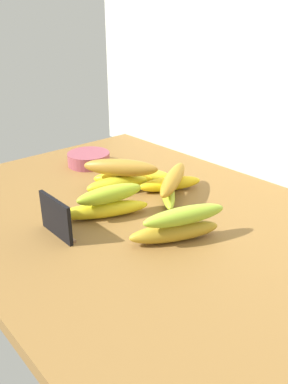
{
  "coord_description": "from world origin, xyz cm",
  "views": [
    {
      "loc": [
        56.14,
        -50.75,
        44.02
      ],
      "look_at": [
        -2.09,
        0.87,
        8.0
      ],
      "focal_mm": 35.51,
      "sensor_mm": 36.0,
      "label": 1
    }
  ],
  "objects_px": {
    "banana_10": "(173,179)",
    "banana_5": "(174,232)",
    "banana_0": "(139,174)",
    "banana_2": "(170,184)",
    "banana_1": "(118,184)",
    "banana_9": "(110,194)",
    "fruit_bowl": "(89,159)",
    "banana_7": "(121,167)",
    "banana_8": "(184,215)",
    "banana_3": "(168,191)",
    "banana_4": "(103,210)",
    "chalkboard_sign": "(56,219)",
    "banana_6": "(123,179)"
  },
  "relations": [
    {
      "from": "banana_10",
      "to": "banana_5",
      "type": "bearing_deg",
      "value": -44.5
    },
    {
      "from": "banana_0",
      "to": "banana_2",
      "type": "bearing_deg",
      "value": 13.11
    },
    {
      "from": "banana_5",
      "to": "banana_1",
      "type": "bearing_deg",
      "value": 167.33
    },
    {
      "from": "banana_2",
      "to": "banana_0",
      "type": "bearing_deg",
      "value": -166.89
    },
    {
      "from": "banana_9",
      "to": "fruit_bowl",
      "type": "bearing_deg",
      "value": 154.17
    },
    {
      "from": "banana_7",
      "to": "banana_8",
      "type": "distance_m",
      "value": 0.28
    },
    {
      "from": "fruit_bowl",
      "to": "banana_7",
      "type": "height_order",
      "value": "banana_7"
    },
    {
      "from": "banana_0",
      "to": "banana_5",
      "type": "distance_m",
      "value": 0.31
    },
    {
      "from": "banana_3",
      "to": "banana_4",
      "type": "xyz_separation_m",
      "value": [
        -0.02,
        -0.18,
        0.0
      ]
    },
    {
      "from": "banana_1",
      "to": "banana_4",
      "type": "height_order",
      "value": "banana_1"
    },
    {
      "from": "chalkboard_sign",
      "to": "banana_4",
      "type": "bearing_deg",
      "value": 90.46
    },
    {
      "from": "banana_7",
      "to": "banana_10",
      "type": "xyz_separation_m",
      "value": [
        0.12,
        0.07,
        -0.01
      ]
    },
    {
      "from": "fruit_bowl",
      "to": "banana_10",
      "type": "relative_size",
      "value": 0.61
    },
    {
      "from": "banana_3",
      "to": "banana_7",
      "type": "xyz_separation_m",
      "value": [
        -0.11,
        -0.06,
        0.05
      ]
    },
    {
      "from": "banana_1",
      "to": "banana_6",
      "type": "distance_m",
      "value": 0.04
    },
    {
      "from": "banana_0",
      "to": "banana_6",
      "type": "relative_size",
      "value": 1.2
    },
    {
      "from": "banana_3",
      "to": "banana_8",
      "type": "xyz_separation_m",
      "value": [
        0.16,
        -0.12,
        0.04
      ]
    },
    {
      "from": "chalkboard_sign",
      "to": "banana_2",
      "type": "distance_m",
      "value": 0.33
    },
    {
      "from": "banana_9",
      "to": "banana_7",
      "type": "bearing_deg",
      "value": 132.03
    },
    {
      "from": "banana_4",
      "to": "banana_0",
      "type": "bearing_deg",
      "value": 117.62
    },
    {
      "from": "banana_9",
      "to": "banana_1",
      "type": "bearing_deg",
      "value": 135.1
    },
    {
      "from": "banana_7",
      "to": "banana_9",
      "type": "relative_size",
      "value": 1.22
    },
    {
      "from": "banana_3",
      "to": "banana_10",
      "type": "bearing_deg",
      "value": 23.85
    },
    {
      "from": "fruit_bowl",
      "to": "banana_4",
      "type": "distance_m",
      "value": 0.34
    },
    {
      "from": "fruit_bowl",
      "to": "banana_10",
      "type": "height_order",
      "value": "banana_10"
    },
    {
      "from": "chalkboard_sign",
      "to": "banana_6",
      "type": "relative_size",
      "value": 0.7
    },
    {
      "from": "chalkboard_sign",
      "to": "fruit_bowl",
      "type": "relative_size",
      "value": 0.87
    },
    {
      "from": "banana_2",
      "to": "banana_4",
      "type": "relative_size",
      "value": 0.81
    },
    {
      "from": "fruit_bowl",
      "to": "banana_4",
      "type": "bearing_deg",
      "value": -28.62
    },
    {
      "from": "banana_4",
      "to": "banana_8",
      "type": "xyz_separation_m",
      "value": [
        0.19,
        0.06,
        0.04
      ]
    },
    {
      "from": "banana_1",
      "to": "banana_5",
      "type": "bearing_deg",
      "value": -12.67
    },
    {
      "from": "banana_2",
      "to": "banana_8",
      "type": "xyz_separation_m",
      "value": [
        0.19,
        -0.15,
        0.04
      ]
    },
    {
      "from": "banana_4",
      "to": "banana_6",
      "type": "xyz_separation_m",
      "value": [
        -0.11,
        0.14,
        0.0
      ]
    },
    {
      "from": "banana_5",
      "to": "banana_10",
      "type": "height_order",
      "value": "banana_10"
    },
    {
      "from": "chalkboard_sign",
      "to": "fruit_bowl",
      "type": "distance_m",
      "value": 0.41
    },
    {
      "from": "banana_6",
      "to": "banana_7",
      "type": "distance_m",
      "value": 0.06
    },
    {
      "from": "banana_1",
      "to": "banana_3",
      "type": "xyz_separation_m",
      "value": [
        0.11,
        0.07,
        -0.0
      ]
    },
    {
      "from": "chalkboard_sign",
      "to": "banana_9",
      "type": "relative_size",
      "value": 0.71
    },
    {
      "from": "banana_0",
      "to": "banana_8",
      "type": "bearing_deg",
      "value": -24.37
    },
    {
      "from": "banana_1",
      "to": "banana_9",
      "type": "height_order",
      "value": "banana_9"
    },
    {
      "from": "banana_3",
      "to": "banana_7",
      "type": "bearing_deg",
      "value": -149.7
    },
    {
      "from": "fruit_bowl",
      "to": "banana_1",
      "type": "height_order",
      "value": "banana_1"
    },
    {
      "from": "banana_2",
      "to": "banana_7",
      "type": "relative_size",
      "value": 0.88
    },
    {
      "from": "fruit_bowl",
      "to": "banana_6",
      "type": "xyz_separation_m",
      "value": [
        0.19,
        -0.02,
        0.0
      ]
    },
    {
      "from": "chalkboard_sign",
      "to": "banana_0",
      "type": "distance_m",
      "value": 0.33
    },
    {
      "from": "banana_0",
      "to": "banana_7",
      "type": "relative_size",
      "value": 0.98
    },
    {
      "from": "banana_2",
      "to": "banana_8",
      "type": "distance_m",
      "value": 0.25
    },
    {
      "from": "banana_2",
      "to": "banana_5",
      "type": "height_order",
      "value": "banana_5"
    },
    {
      "from": "banana_0",
      "to": "banana_4",
      "type": "height_order",
      "value": "banana_0"
    },
    {
      "from": "banana_4",
      "to": "banana_5",
      "type": "relative_size",
      "value": 1.1
    }
  ]
}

